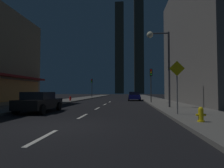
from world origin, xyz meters
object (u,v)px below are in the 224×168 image
car_parked_near (39,102)px  traffic_light_far_left (92,84)px  street_lamp_right (159,50)px  traffic_light_near_right (151,78)px  fire_hydrant_yellow_near (201,115)px  fire_hydrant_far_left (70,98)px  car_parked_far (134,96)px  pedestrian_crossing_sign (177,82)px

car_parked_near → traffic_light_far_left: size_ratio=1.01×
car_parked_near → street_lamp_right: 10.59m
car_parked_near → traffic_light_near_right: 14.35m
fire_hydrant_yellow_near → traffic_light_near_right: traffic_light_near_right is taller
fire_hydrant_yellow_near → fire_hydrant_far_left: 21.91m
traffic_light_near_right → traffic_light_far_left: 20.66m
car_parked_near → street_lamp_right: street_lamp_right is taller
car_parked_far → fire_hydrant_yellow_near: 22.45m
pedestrian_crossing_sign → traffic_light_near_right: bearing=90.5°
car_parked_near → fire_hydrant_yellow_near: bearing=-24.1°
car_parked_far → pedestrian_crossing_sign: size_ratio=1.34×
traffic_light_near_right → pedestrian_crossing_sign: size_ratio=1.33×
street_lamp_right → traffic_light_near_right: bearing=89.0°
fire_hydrant_yellow_near → pedestrian_crossing_sign: (-0.30, 2.80, 1.56)m
street_lamp_right → pedestrian_crossing_sign: street_lamp_right is taller
traffic_light_near_right → street_lamp_right: size_ratio=0.64×
car_parked_near → fire_hydrant_far_left: (-2.30, 14.22, -0.29)m
car_parked_far → pedestrian_crossing_sign: pedestrian_crossing_sign is taller
traffic_light_far_left → pedestrian_crossing_sign: traffic_light_far_left is taller
fire_hydrant_far_left → traffic_light_near_right: size_ratio=0.16×
fire_hydrant_yellow_near → traffic_light_near_right: bearing=91.5°
car_parked_far → fire_hydrant_far_left: (-9.50, -3.87, -0.29)m
fire_hydrant_far_left → pedestrian_crossing_sign: bearing=-53.7°
fire_hydrant_yellow_near → car_parked_near: bearing=155.9°
traffic_light_near_right → street_lamp_right: street_lamp_right is taller
street_lamp_right → fire_hydrant_yellow_near: bearing=-86.2°
fire_hydrant_far_left → traffic_light_far_left: size_ratio=0.16×
car_parked_far → street_lamp_right: bearing=-83.0°
fire_hydrant_far_left → street_lamp_right: (11.28, -10.63, 4.61)m
traffic_light_far_left → car_parked_far: bearing=-48.3°
car_parked_near → fire_hydrant_yellow_near: 10.41m
traffic_light_far_left → street_lamp_right: (10.88, -24.72, 1.87)m
traffic_light_far_left → street_lamp_right: 27.08m
fire_hydrant_far_left → street_lamp_right: bearing=-43.3°
traffic_light_near_right → street_lamp_right: 7.48m
pedestrian_crossing_sign → car_parked_near: bearing=171.1°
traffic_light_near_right → pedestrian_crossing_sign: bearing=-89.5°
street_lamp_right → car_parked_near: bearing=-158.2°
traffic_light_near_right → traffic_light_far_left: same height
car_parked_far → traffic_light_near_right: traffic_light_near_right is taller
traffic_light_near_right → car_parked_far: bearing=104.7°
fire_hydrant_yellow_near → car_parked_far: bearing=95.9°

